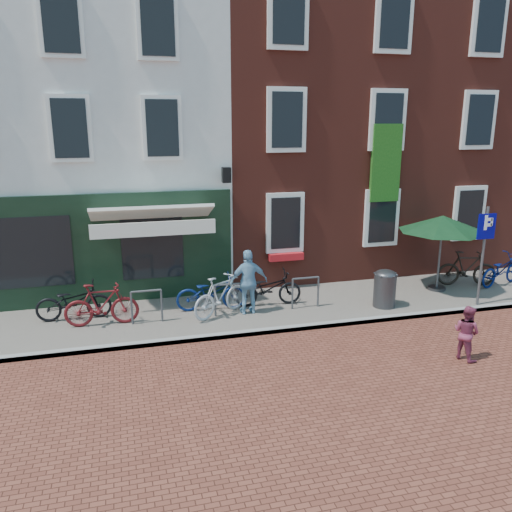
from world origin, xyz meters
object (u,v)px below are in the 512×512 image
object	(u,v)px
parasol	(443,221)
bicycle_6	(501,270)
bicycle_2	(211,292)
bicycle_3	(220,296)
cafe_person	(249,282)
parking_sign	(485,241)
bicycle_1	(102,305)
boy	(466,333)
bicycle_0	(74,301)
litter_bin	(385,286)
bicycle_4	(268,288)
bicycle_5	(467,268)

from	to	relation	value
parasol	bicycle_6	distance (m)	2.57
bicycle_2	bicycle_3	bearing A→B (deg)	-155.34
cafe_person	parasol	bearing A→B (deg)	-176.94
cafe_person	bicycle_3	size ratio (longest dim) A/B	0.96
parking_sign	bicycle_1	size ratio (longest dim) A/B	1.52
boy	bicycle_6	bearing A→B (deg)	-67.43
bicycle_0	bicycle_1	bearing A→B (deg)	-129.50
parasol	bicycle_0	size ratio (longest dim) A/B	1.37
bicycle_0	bicycle_6	xyz separation A→B (m)	(11.89, -0.36, 0.00)
litter_bin	bicycle_2	world-z (taller)	litter_bin
parking_sign	bicycle_4	size ratio (longest dim) A/B	1.48
bicycle_2	bicycle_5	bearing A→B (deg)	-85.15
bicycle_6	bicycle_2	bearing A→B (deg)	71.20
parasol	cafe_person	distance (m)	5.79
bicycle_0	bicycle_1	world-z (taller)	bicycle_1
parasol	bicycle_1	xyz separation A→B (m)	(-9.18, -0.29, -1.49)
parking_sign	bicycle_6	world-z (taller)	parking_sign
bicycle_2	bicycle_6	xyz separation A→B (m)	(8.57, -0.16, 0.00)
bicycle_5	bicycle_4	bearing A→B (deg)	107.49
boy	bicycle_3	xyz separation A→B (m)	(-4.45, 3.47, 0.04)
bicycle_3	bicycle_4	distance (m)	1.39
boy	bicycle_6	distance (m)	5.46
boy	cafe_person	size ratio (longest dim) A/B	0.71
boy	bicycle_0	world-z (taller)	boy
bicycle_2	parking_sign	bearing A→B (deg)	-97.56
bicycle_0	bicycle_3	world-z (taller)	bicycle_3
bicycle_1	bicycle_2	bearing A→B (deg)	-81.05
bicycle_1	bicycle_3	xyz separation A→B (m)	(2.82, -0.09, 0.00)
cafe_person	bicycle_1	size ratio (longest dim) A/B	0.96
parasol	parking_sign	bearing A→B (deg)	-77.53
cafe_person	bicycle_6	distance (m)	7.72
bicycle_2	bicycle_6	distance (m)	8.58
litter_bin	bicycle_5	distance (m)	3.33
boy	bicycle_2	world-z (taller)	boy
parking_sign	cafe_person	world-z (taller)	parking_sign
bicycle_3	bicycle_6	world-z (taller)	bicycle_3
parking_sign	boy	xyz separation A→B (m)	(-2.22, -2.47, -1.23)
bicycle_0	bicycle_4	size ratio (longest dim) A/B	1.00
litter_bin	bicycle_3	distance (m)	4.25
bicycle_2	bicycle_5	size ratio (longest dim) A/B	1.03
cafe_person	bicycle_0	xyz separation A→B (m)	(-4.19, 0.67, -0.35)
litter_bin	bicycle_0	world-z (taller)	litter_bin
bicycle_1	bicycle_2	size ratio (longest dim) A/B	0.97
bicycle_0	bicycle_5	xyz separation A→B (m)	(10.89, -0.13, 0.05)
bicycle_6	cafe_person	bearing A→B (deg)	74.58
bicycle_2	bicycle_4	xyz separation A→B (m)	(1.50, -0.05, 0.00)
parking_sign	bicycle_3	world-z (taller)	parking_sign
litter_bin	bicycle_3	xyz separation A→B (m)	(-4.23, 0.47, -0.03)
litter_bin	bicycle_1	distance (m)	7.07
boy	bicycle_2	distance (m)	6.05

